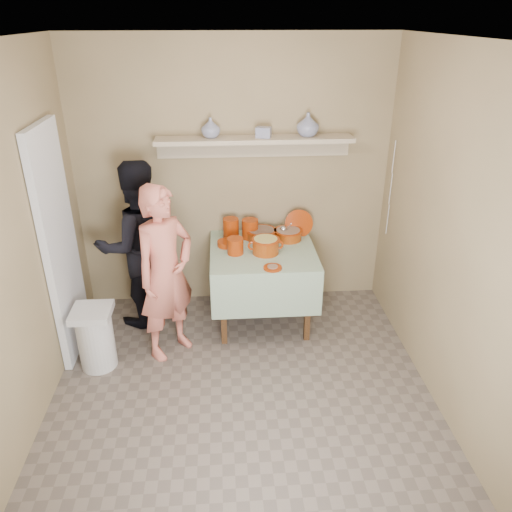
{
  "coord_description": "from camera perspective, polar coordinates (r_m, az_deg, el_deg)",
  "views": [
    {
      "loc": [
        -0.11,
        -2.89,
        2.74
      ],
      "look_at": [
        0.15,
        0.75,
        0.95
      ],
      "focal_mm": 35.0,
      "sensor_mm": 36.0,
      "label": 1
    }
  ],
  "objects": [
    {
      "name": "propped_lid",
      "position": [
        4.9,
        4.92,
        3.72
      ],
      "size": [
        0.28,
        0.1,
        0.27
      ],
      "primitive_type": "cylinder",
      "rotation": [
        1.32,
        0.0,
        -0.03
      ],
      "color": "#7F2101",
      "rests_on": "serving_table"
    },
    {
      "name": "cazuela_meat_a",
      "position": [
        4.81,
        0.61,
        2.6
      ],
      "size": [
        0.3,
        0.3,
        0.1
      ],
      "color": "maroon",
      "rests_on": "serving_table"
    },
    {
      "name": "empty_bowl",
      "position": [
        4.69,
        -3.4,
        1.44
      ],
      "size": [
        0.17,
        0.17,
        0.05
      ],
      "primitive_type": "cylinder",
      "color": "#7F2101",
      "rests_on": "serving_table"
    },
    {
      "name": "wall_shelf",
      "position": [
        4.68,
        -0.19,
        12.94
      ],
      "size": [
        1.8,
        0.25,
        0.21
      ],
      "color": "tan",
      "rests_on": "room_shell"
    },
    {
      "name": "electrical_cord",
      "position": [
        4.88,
        15.14,
        7.43
      ],
      "size": [
        0.01,
        0.05,
        0.9
      ],
      "color": "silver",
      "rests_on": "wall_shelf"
    },
    {
      "name": "front_plate",
      "position": [
        4.27,
        1.91,
        -1.33
      ],
      "size": [
        0.16,
        0.16,
        0.03
      ],
      "color": "#7F2101",
      "rests_on": "serving_table"
    },
    {
      "name": "bowl_stack",
      "position": [
        4.51,
        -2.39,
        1.15
      ],
      "size": [
        0.15,
        0.15,
        0.15
      ],
      "primitive_type": "cylinder",
      "color": "#7F2101",
      "rests_on": "serving_table"
    },
    {
      "name": "person_helper",
      "position": [
        4.73,
        -13.32,
        1.21
      ],
      "size": [
        0.96,
        0.87,
        1.6
      ],
      "primitive_type": "imported",
      "rotation": [
        0.0,
        0.0,
        -2.73
      ],
      "color": "black",
      "rests_on": "ground"
    },
    {
      "name": "plate_stack_b",
      "position": [
        4.82,
        -0.68,
        3.12
      ],
      "size": [
        0.16,
        0.16,
        0.19
      ],
      "primitive_type": "cylinder",
      "color": "#7F2101",
      "rests_on": "serving_table"
    },
    {
      "name": "ground",
      "position": [
        3.98,
        -1.44,
        -17.34
      ],
      "size": [
        3.5,
        3.5,
        0.0
      ],
      "primitive_type": "plane",
      "color": "#63574E",
      "rests_on": "ground"
    },
    {
      "name": "cazuela_rice",
      "position": [
        4.52,
        1.11,
        1.32
      ],
      "size": [
        0.33,
        0.25,
        0.14
      ],
      "color": "maroon",
      "rests_on": "serving_table"
    },
    {
      "name": "trash_bin",
      "position": [
        4.45,
        -17.85,
        -8.86
      ],
      "size": [
        0.32,
        0.32,
        0.56
      ],
      "color": "silver",
      "rests_on": "ground"
    },
    {
      "name": "room_shell",
      "position": [
        3.1,
        -1.77,
        4.8
      ],
      "size": [
        3.04,
        3.54,
        2.62
      ],
      "color": "#917E59",
      "rests_on": "ground"
    },
    {
      "name": "cazuela_meat_b",
      "position": [
        4.82,
        3.69,
        2.57
      ],
      "size": [
        0.28,
        0.28,
        0.1
      ],
      "color": "maroon",
      "rests_on": "serving_table"
    },
    {
      "name": "ceramic_box",
      "position": [
        4.61,
        0.88,
        13.94
      ],
      "size": [
        0.15,
        0.13,
        0.09
      ],
      "primitive_type": "cube",
      "rotation": [
        0.0,
        0.0,
        -0.29
      ],
      "color": "navy",
      "rests_on": "wall_shelf"
    },
    {
      "name": "plate_stack_a",
      "position": [
        4.82,
        -2.89,
        3.15
      ],
      "size": [
        0.15,
        0.15,
        0.2
      ],
      "primitive_type": "cylinder",
      "color": "#7F2101",
      "rests_on": "serving_table"
    },
    {
      "name": "serving_table",
      "position": [
        4.68,
        0.75,
        -0.5
      ],
      "size": [
        0.97,
        0.97,
        0.76
      ],
      "color": "#4C2D16",
      "rests_on": "ground"
    },
    {
      "name": "ladle",
      "position": [
        4.79,
        3.19,
        3.12
      ],
      "size": [
        0.08,
        0.26,
        0.19
      ],
      "color": "silver",
      "rests_on": "cazuela_meat_b"
    },
    {
      "name": "tile_panel",
      "position": [
        4.43,
        -21.48,
        1.06
      ],
      "size": [
        0.06,
        0.7,
        2.0
      ],
      "primitive_type": "cube",
      "color": "silver",
      "rests_on": "ground"
    },
    {
      "name": "vase_right",
      "position": [
        4.68,
        5.95,
        14.72
      ],
      "size": [
        0.25,
        0.25,
        0.21
      ],
      "primitive_type": "imported",
      "rotation": [
        0.0,
        0.0,
        -0.32
      ],
      "color": "navy",
      "rests_on": "wall_shelf"
    },
    {
      "name": "vase_left",
      "position": [
        4.63,
        -5.21,
        14.4
      ],
      "size": [
        0.24,
        0.24,
        0.18
      ],
      "primitive_type": "imported",
      "rotation": [
        0.0,
        0.0,
        0.75
      ],
      "color": "navy",
      "rests_on": "wall_shelf"
    },
    {
      "name": "person_cook",
      "position": [
        4.24,
        -10.27,
        -1.99
      ],
      "size": [
        0.66,
        0.66,
        1.55
      ],
      "primitive_type": "imported",
      "rotation": [
        0.0,
        0.0,
        0.77
      ],
      "color": "#CA6857",
      "rests_on": "ground"
    }
  ]
}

